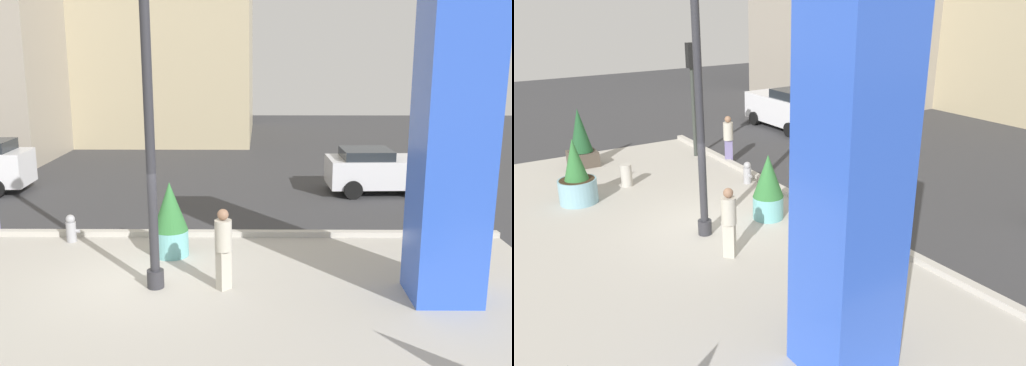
# 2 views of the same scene
# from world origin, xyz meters

# --- Properties ---
(ground_plane) EXTENTS (60.00, 60.00, 0.00)m
(ground_plane) POSITION_xyz_m (0.00, 4.00, 0.00)
(ground_plane) COLOR #38383A
(plaza_pavement) EXTENTS (18.00, 10.00, 0.02)m
(plaza_pavement) POSITION_xyz_m (0.00, -2.00, 0.00)
(plaza_pavement) COLOR #ADA89E
(plaza_pavement) RESTS_ON ground_plane
(curb_strip) EXTENTS (18.00, 0.24, 0.16)m
(curb_strip) POSITION_xyz_m (0.00, 3.12, 0.08)
(curb_strip) COLOR #B7B2A8
(curb_strip) RESTS_ON ground_plane
(lamp_post) EXTENTS (0.44, 0.44, 6.85)m
(lamp_post) POSITION_xyz_m (0.30, -0.37, 3.34)
(lamp_post) COLOR #2D2D33
(lamp_post) RESTS_ON ground_plane
(art_pillar_blue) EXTENTS (1.34, 1.34, 6.20)m
(art_pillar_blue) POSITION_xyz_m (6.23, -0.78, 3.10)
(art_pillar_blue) COLOR blue
(art_pillar_blue) RESTS_ON ground_plane
(potted_plant_curbside) EXTENTS (0.86, 0.86, 1.87)m
(potted_plant_curbside) POSITION_xyz_m (0.33, 1.60, 0.93)
(potted_plant_curbside) COLOR #6BB2B2
(potted_plant_curbside) RESTS_ON ground_plane
(fire_hydrant) EXTENTS (0.36, 0.26, 0.75)m
(fire_hydrant) POSITION_xyz_m (-2.48, 2.62, 0.37)
(fire_hydrant) COLOR #99999E
(fire_hydrant) RESTS_ON ground_plane
(car_far_lane) EXTENTS (3.88, 2.21, 1.58)m
(car_far_lane) POSITION_xyz_m (6.77, 8.21, 0.82)
(car_far_lane) COLOR silver
(car_far_lane) RESTS_ON ground_plane
(pedestrian_crossing) EXTENTS (0.51, 0.51, 1.77)m
(pedestrian_crossing) POSITION_xyz_m (1.75, -0.45, 0.99)
(pedestrian_crossing) COLOR #B2AD9E
(pedestrian_crossing) RESTS_ON ground_plane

